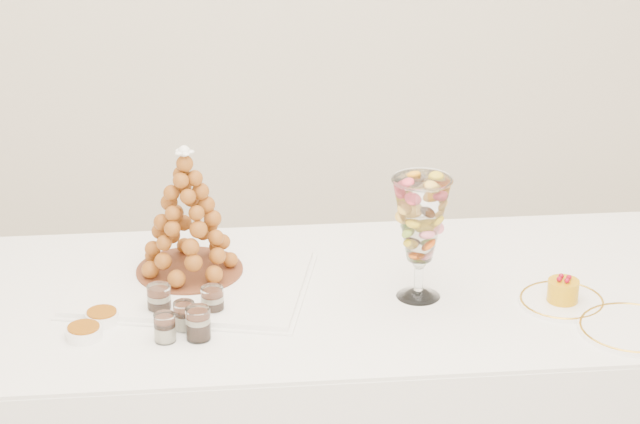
{
  "coord_description": "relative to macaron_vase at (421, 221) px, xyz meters",
  "views": [
    {
      "loc": [
        -0.18,
        -2.63,
        2.2
      ],
      "look_at": [
        -0.0,
        0.22,
        0.95
      ],
      "focal_mm": 70.0,
      "sensor_mm": 36.0,
      "label": 1
    }
  ],
  "objects": [
    {
      "name": "croquembouche",
      "position": [
        -0.56,
        0.14,
        -0.02
      ],
      "size": [
        0.27,
        0.27,
        0.34
      ],
      "rotation": [
        0.0,
        0.0,
        0.15
      ],
      "color": "brown",
      "rests_on": "lace_tray"
    },
    {
      "name": "ramekin_front",
      "position": [
        -0.8,
        -0.16,
        -0.19
      ],
      "size": [
        0.08,
        0.08,
        0.03
      ],
      "primitive_type": "cylinder",
      "color": "white",
      "rests_on": "buffet_table"
    },
    {
      "name": "spare_plate",
      "position": [
        0.47,
        -0.21,
        -0.2
      ],
      "size": [
        0.25,
        0.25,
        0.01
      ],
      "primitive_type": "cylinder",
      "color": "white",
      "rests_on": "buffet_table"
    },
    {
      "name": "verrine_b",
      "position": [
        -0.57,
        -0.13,
        -0.17
      ],
      "size": [
        0.05,
        0.05,
        0.07
      ],
      "primitive_type": "cylinder",
      "rotation": [
        0.0,
        0.0,
        -0.08
      ],
      "color": "white",
      "rests_on": "buffet_table"
    },
    {
      "name": "cake_plate",
      "position": [
        0.34,
        -0.06,
        -0.2
      ],
      "size": [
        0.21,
        0.21,
        0.01
      ],
      "primitive_type": "cylinder",
      "color": "white",
      "rests_on": "buffet_table"
    },
    {
      "name": "mousse_cake",
      "position": [
        0.34,
        -0.06,
        -0.16
      ],
      "size": [
        0.08,
        0.08,
        0.07
      ],
      "color": "#CD8F09",
      "rests_on": "cake_plate"
    },
    {
      "name": "ramekin_back",
      "position": [
        -0.76,
        -0.09,
        -0.19
      ],
      "size": [
        0.08,
        0.08,
        0.02
      ],
      "primitive_type": "cylinder",
      "color": "white",
      "rests_on": "buffet_table"
    },
    {
      "name": "verrine_c",
      "position": [
        -0.5,
        -0.07,
        -0.16
      ],
      "size": [
        0.07,
        0.07,
        0.07
      ],
      "primitive_type": "cylinder",
      "rotation": [
        0.0,
        0.0,
        0.22
      ],
      "color": "white",
      "rests_on": "buffet_table"
    },
    {
      "name": "verrine_e",
      "position": [
        -0.53,
        -0.18,
        -0.16
      ],
      "size": [
        0.06,
        0.06,
        0.08
      ],
      "primitive_type": "cylinder",
      "rotation": [
        0.0,
        0.0,
        -0.01
      ],
      "color": "white",
      "rests_on": "buffet_table"
    },
    {
      "name": "lace_tray",
      "position": [
        -0.56,
        0.08,
        -0.19
      ],
      "size": [
        0.63,
        0.52,
        0.02
      ],
      "primitive_type": "cube",
      "rotation": [
        0.0,
        0.0,
        -0.19
      ],
      "color": "white",
      "rests_on": "buffet_table"
    },
    {
      "name": "verrine_a",
      "position": [
        -0.63,
        -0.06,
        -0.16
      ],
      "size": [
        0.06,
        0.06,
        0.08
      ],
      "primitive_type": "cylinder",
      "rotation": [
        0.0,
        0.0,
        -0.11
      ],
      "color": "white",
      "rests_on": "buffet_table"
    },
    {
      "name": "macaron_vase",
      "position": [
        0.0,
        0.0,
        0.0
      ],
      "size": [
        0.14,
        0.14,
        0.31
      ],
      "color": "white",
      "rests_on": "buffet_table"
    },
    {
      "name": "verrine_d",
      "position": [
        -0.61,
        -0.19,
        -0.17
      ],
      "size": [
        0.06,
        0.06,
        0.07
      ],
      "primitive_type": "cylinder",
      "rotation": [
        0.0,
        0.0,
        -0.29
      ],
      "color": "white",
      "rests_on": "buffet_table"
    }
  ]
}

